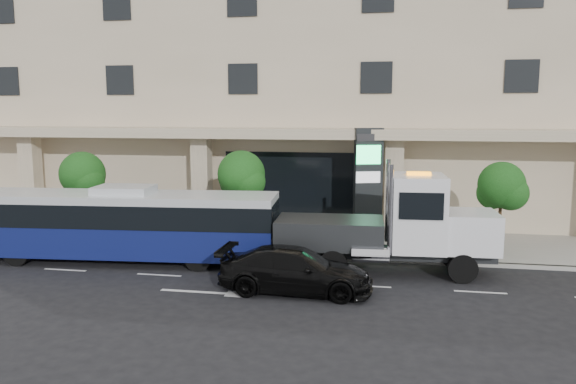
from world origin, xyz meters
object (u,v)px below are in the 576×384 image
(black_sedan, at_px, (296,270))
(city_bus, at_px, (125,223))
(tow_truck, at_px, (395,228))
(signage_pylon, at_px, (368,183))

(black_sedan, bearing_deg, city_bus, 71.75)
(city_bus, xyz_separation_m, tow_truck, (11.15, 0.28, 0.16))
(signage_pylon, bearing_deg, city_bus, -168.06)
(city_bus, height_order, signage_pylon, signage_pylon)
(city_bus, relative_size, signage_pylon, 2.40)
(city_bus, xyz_separation_m, black_sedan, (7.71, -2.74, -0.86))
(tow_truck, relative_size, signage_pylon, 1.80)
(tow_truck, bearing_deg, city_bus, 178.89)
(black_sedan, distance_m, signage_pylon, 8.71)
(black_sedan, relative_size, signage_pylon, 1.01)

